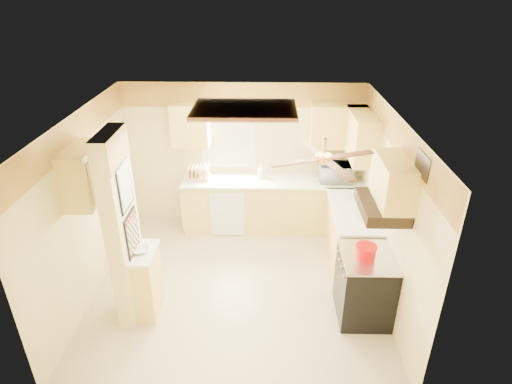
{
  "coord_description": "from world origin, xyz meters",
  "views": [
    {
      "loc": [
        0.38,
        -4.93,
        4.02
      ],
      "look_at": [
        0.25,
        0.35,
        1.34
      ],
      "focal_mm": 30.0,
      "sensor_mm": 36.0,
      "label": 1
    }
  ],
  "objects_px": {
    "microwave": "(336,172)",
    "bowl": "(141,250)",
    "dutch_oven": "(366,252)",
    "kettle": "(362,210)",
    "stove": "(364,286)"
  },
  "relations": [
    {
      "from": "dutch_oven",
      "to": "kettle",
      "type": "xyz_separation_m",
      "value": [
        0.12,
        0.94,
        0.05
      ]
    },
    {
      "from": "dutch_oven",
      "to": "kettle",
      "type": "height_order",
      "value": "kettle"
    },
    {
      "from": "stove",
      "to": "kettle",
      "type": "relative_size",
      "value": 3.73
    },
    {
      "from": "microwave",
      "to": "kettle",
      "type": "relative_size",
      "value": 2.23
    },
    {
      "from": "microwave",
      "to": "bowl",
      "type": "xyz_separation_m",
      "value": [
        -2.72,
        -2.13,
        -0.13
      ]
    },
    {
      "from": "stove",
      "to": "microwave",
      "type": "xyz_separation_m",
      "value": [
        -0.11,
        2.13,
        0.63
      ]
    },
    {
      "from": "stove",
      "to": "dutch_oven",
      "type": "bearing_deg",
      "value": -151.49
    },
    {
      "from": "dutch_oven",
      "to": "kettle",
      "type": "bearing_deg",
      "value": 82.53
    },
    {
      "from": "dutch_oven",
      "to": "bowl",
      "type": "bearing_deg",
      "value": 179.54
    },
    {
      "from": "dutch_oven",
      "to": "stove",
      "type": "bearing_deg",
      "value": 28.51
    },
    {
      "from": "bowl",
      "to": "microwave",
      "type": "bearing_deg",
      "value": 38.13
    },
    {
      "from": "microwave",
      "to": "bowl",
      "type": "relative_size",
      "value": 2.63
    },
    {
      "from": "bowl",
      "to": "kettle",
      "type": "xyz_separation_m",
      "value": [
        2.9,
        0.92,
        0.09
      ]
    },
    {
      "from": "stove",
      "to": "dutch_oven",
      "type": "xyz_separation_m",
      "value": [
        -0.05,
        -0.03,
        0.54
      ]
    },
    {
      "from": "stove",
      "to": "bowl",
      "type": "relative_size",
      "value": 4.4
    }
  ]
}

